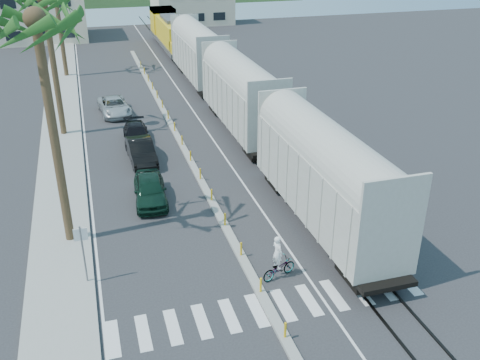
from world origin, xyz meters
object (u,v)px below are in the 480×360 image
street_sign (82,247)px  car_lead (150,190)px  cyclist (279,265)px  car_second (141,151)px

street_sign → car_lead: bearing=61.4°
street_sign → cyclist: 8.82m
car_lead → cyclist: 10.25m
car_second → street_sign: bearing=-109.2°
cyclist → street_sign: bearing=57.8°
car_second → cyclist: size_ratio=2.14×
street_sign → car_second: size_ratio=0.64×
cyclist → car_second: bearing=-2.7°
car_lead → car_second: size_ratio=0.99×
street_sign → car_second: street_sign is taller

